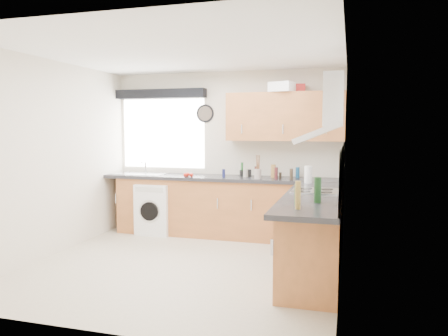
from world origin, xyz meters
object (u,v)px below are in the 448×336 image
(upper_cabinets, at_px, (285,117))
(oven, at_px, (315,233))
(extractor_hood, at_px, (326,116))
(washing_machine, at_px, (157,208))

(upper_cabinets, bearing_deg, oven, -67.46)
(oven, relative_size, extractor_hood, 1.09)
(washing_machine, bearing_deg, extractor_hood, -23.22)
(upper_cabinets, bearing_deg, washing_machine, -173.42)
(oven, xyz_separation_m, extractor_hood, (0.10, -0.00, 1.34))
(extractor_hood, xyz_separation_m, washing_machine, (-2.60, 1.10, -1.38))
(extractor_hood, bearing_deg, oven, 180.00)
(extractor_hood, bearing_deg, washing_machine, 157.07)
(oven, xyz_separation_m, upper_cabinets, (-0.55, 1.32, 1.38))
(oven, distance_m, washing_machine, 2.73)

